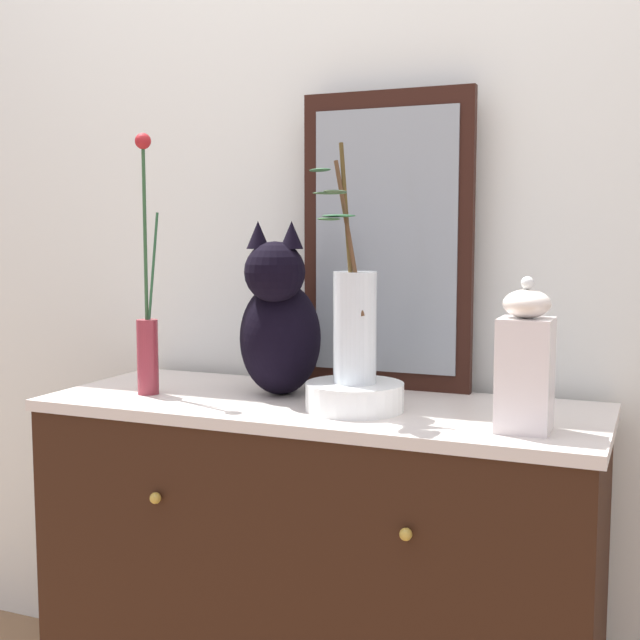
{
  "coord_description": "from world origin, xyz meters",
  "views": [
    {
      "loc": [
        0.68,
        -1.65,
        1.18
      ],
      "look_at": [
        0.0,
        0.0,
        0.99
      ],
      "focal_mm": 46.47,
      "sensor_mm": 36.0,
      "label": 1
    }
  ],
  "objects_px": {
    "sideboard": "(320,580)",
    "bowl_porcelain": "(355,396)",
    "jar_lidded_porcelain": "(525,363)",
    "cat_sitting": "(280,324)",
    "vase_slim_green": "(147,329)",
    "mirror_leaning": "(386,242)",
    "vase_glass_clear": "(354,320)"
  },
  "relations": [
    {
      "from": "sideboard",
      "to": "bowl_porcelain",
      "type": "distance_m",
      "value": 0.45
    },
    {
      "from": "sideboard",
      "to": "jar_lidded_porcelain",
      "type": "height_order",
      "value": "jar_lidded_porcelain"
    },
    {
      "from": "cat_sitting",
      "to": "jar_lidded_porcelain",
      "type": "relative_size",
      "value": 1.4
    },
    {
      "from": "vase_slim_green",
      "to": "bowl_porcelain",
      "type": "xyz_separation_m",
      "value": [
        0.5,
        0.02,
        -0.12
      ]
    },
    {
      "from": "cat_sitting",
      "to": "vase_slim_green",
      "type": "distance_m",
      "value": 0.3
    },
    {
      "from": "mirror_leaning",
      "to": "cat_sitting",
      "type": "bearing_deg",
      "value": -137.81
    },
    {
      "from": "vase_slim_green",
      "to": "bowl_porcelain",
      "type": "relative_size",
      "value": 2.86
    },
    {
      "from": "vase_slim_green",
      "to": "mirror_leaning",
      "type": "bearing_deg",
      "value": 30.51
    },
    {
      "from": "cat_sitting",
      "to": "jar_lidded_porcelain",
      "type": "bearing_deg",
      "value": -13.62
    },
    {
      "from": "vase_glass_clear",
      "to": "jar_lidded_porcelain",
      "type": "bearing_deg",
      "value": -7.7
    },
    {
      "from": "bowl_porcelain",
      "to": "vase_glass_clear",
      "type": "relative_size",
      "value": 0.42
    },
    {
      "from": "cat_sitting",
      "to": "vase_slim_green",
      "type": "bearing_deg",
      "value": -159.62
    },
    {
      "from": "mirror_leaning",
      "to": "jar_lidded_porcelain",
      "type": "distance_m",
      "value": 0.54
    },
    {
      "from": "mirror_leaning",
      "to": "cat_sitting",
      "type": "relative_size",
      "value": 1.72
    },
    {
      "from": "jar_lidded_porcelain",
      "to": "sideboard",
      "type": "bearing_deg",
      "value": 167.28
    },
    {
      "from": "vase_glass_clear",
      "to": "jar_lidded_porcelain",
      "type": "distance_m",
      "value": 0.36
    },
    {
      "from": "mirror_leaning",
      "to": "sideboard",
      "type": "bearing_deg",
      "value": -110.89
    },
    {
      "from": "bowl_porcelain",
      "to": "jar_lidded_porcelain",
      "type": "relative_size",
      "value": 0.71
    },
    {
      "from": "sideboard",
      "to": "vase_slim_green",
      "type": "relative_size",
      "value": 2.07
    },
    {
      "from": "cat_sitting",
      "to": "vase_slim_green",
      "type": "height_order",
      "value": "vase_slim_green"
    },
    {
      "from": "sideboard",
      "to": "mirror_leaning",
      "type": "xyz_separation_m",
      "value": [
        0.08,
        0.21,
        0.75
      ]
    },
    {
      "from": "jar_lidded_porcelain",
      "to": "vase_slim_green",
      "type": "bearing_deg",
      "value": 177.82
    },
    {
      "from": "vase_slim_green",
      "to": "vase_glass_clear",
      "type": "relative_size",
      "value": 1.19
    },
    {
      "from": "jar_lidded_porcelain",
      "to": "vase_glass_clear",
      "type": "bearing_deg",
      "value": 172.3
    },
    {
      "from": "mirror_leaning",
      "to": "vase_slim_green",
      "type": "height_order",
      "value": "mirror_leaning"
    },
    {
      "from": "mirror_leaning",
      "to": "vase_slim_green",
      "type": "bearing_deg",
      "value": -149.49
    },
    {
      "from": "bowl_porcelain",
      "to": "jar_lidded_porcelain",
      "type": "height_order",
      "value": "jar_lidded_porcelain"
    },
    {
      "from": "bowl_porcelain",
      "to": "mirror_leaning",
      "type": "bearing_deg",
      "value": 94.12
    },
    {
      "from": "sideboard",
      "to": "cat_sitting",
      "type": "xyz_separation_m",
      "value": [
        -0.11,
        0.04,
        0.57
      ]
    },
    {
      "from": "cat_sitting",
      "to": "bowl_porcelain",
      "type": "relative_size",
      "value": 1.96
    },
    {
      "from": "cat_sitting",
      "to": "bowl_porcelain",
      "type": "bearing_deg",
      "value": -22.22
    },
    {
      "from": "jar_lidded_porcelain",
      "to": "mirror_leaning",
      "type": "bearing_deg",
      "value": 139.95
    }
  ]
}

